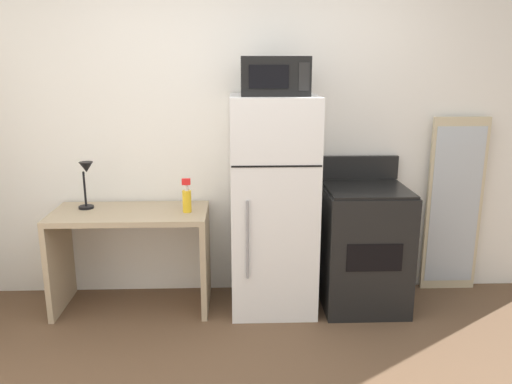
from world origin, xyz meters
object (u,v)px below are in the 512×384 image
Objects in this scene: microwave at (275,76)px; refrigerator at (273,205)px; oven_range at (364,246)px; desk at (131,241)px; spray_bottle at (187,199)px; leaning_mirror at (454,206)px; desk_lamp at (86,177)px.

refrigerator is at bearing 90.33° from microwave.
refrigerator reaches higher than oven_range.
desk is 0.54m from spray_bottle.
microwave reaches higher than refrigerator.
spray_bottle is at bearing -178.53° from refrigerator.
refrigerator reaches higher than leaning_mirror.
leaning_mirror reaches higher than oven_range.
spray_bottle is 0.54× the size of microwave.
microwave is (0.62, -0.01, 0.86)m from spray_bottle.
microwave reaches higher than leaning_mirror.
leaning_mirror is (0.77, 0.26, 0.23)m from oven_range.
desk is 0.71× the size of refrigerator.
desk is 3.18× the size of desk_lamp.
refrigerator is 3.43× the size of microwave.
leaning_mirror reaches higher than desk_lamp.
spray_bottle is at bearing -172.73° from leaning_mirror.
microwave is (1.05, -0.04, 1.19)m from desk.
oven_range is (1.30, 0.01, -0.38)m from spray_bottle.
desk_lamp reaches higher than oven_range.
microwave reaches higher than desk.
leaning_mirror is at bearing 18.30° from oven_range.
refrigerator is (1.05, -0.02, 0.27)m from desk.
microwave is (1.36, -0.11, 0.72)m from desk_lamp.
desk_lamp is 0.25× the size of leaning_mirror.
microwave is 0.42× the size of oven_range.
microwave reaches higher than spray_bottle.
desk is at bearing 178.90° from refrigerator.
desk_lamp is at bearing 175.30° from microwave.
desk_lamp reaches higher than desk.
microwave is at bearing -89.67° from refrigerator.
desk is at bearing 175.12° from spray_bottle.
spray_bottle is 0.23× the size of oven_range.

